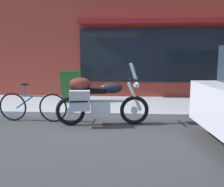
# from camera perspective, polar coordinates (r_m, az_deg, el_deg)

# --- Properties ---
(ground_plane) EXTENTS (80.00, 80.00, 0.00)m
(ground_plane) POSITION_cam_1_polar(r_m,az_deg,el_deg) (5.63, -5.77, -7.95)
(ground_plane) COLOR #3A3A3A
(touring_motorcycle) EXTENTS (2.12, 0.84, 1.41)m
(touring_motorcycle) POSITION_cam_1_polar(r_m,az_deg,el_deg) (5.80, -3.36, -1.21)
(touring_motorcycle) COLOR black
(touring_motorcycle) RESTS_ON ground_plane
(parked_bicycle) EXTENTS (1.69, 0.48, 0.93)m
(parked_bicycle) POSITION_cam_1_polar(r_m,az_deg,el_deg) (6.47, -17.22, -2.67)
(parked_bicycle) COLOR black
(parked_bicycle) RESTS_ON ground_plane
(sandwich_board_sign) EXTENTS (0.55, 0.42, 0.98)m
(sandwich_board_sign) POSITION_cam_1_polar(r_m,az_deg,el_deg) (7.91, -9.13, 1.44)
(sandwich_board_sign) COLOR #1E511E
(sandwich_board_sign) RESTS_ON sidewalk_curb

